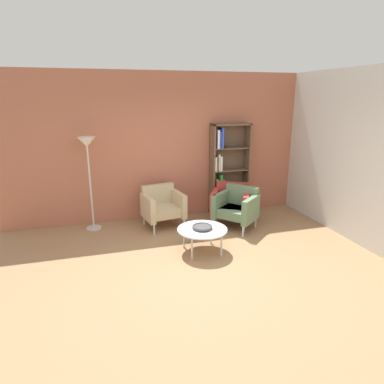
% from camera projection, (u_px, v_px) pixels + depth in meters
% --- Properties ---
extents(ground_plane, '(8.32, 8.32, 0.00)m').
position_uv_depth(ground_plane, '(204.00, 271.00, 4.86)').
color(ground_plane, '#9E7751').
extents(brick_back_panel, '(6.40, 0.12, 2.90)m').
position_uv_depth(brick_back_panel, '(166.00, 147.00, 6.73)').
color(brick_back_panel, '#B2664C').
rests_on(brick_back_panel, ground_plane).
extents(plaster_right_partition, '(0.12, 5.20, 2.90)m').
position_uv_depth(plaster_right_partition, '(351.00, 155.00, 5.77)').
color(plaster_right_partition, silver).
rests_on(plaster_right_partition, ground_plane).
extents(bookshelf_tall, '(0.80, 0.30, 1.90)m').
position_uv_depth(bookshelf_tall, '(225.00, 171.00, 6.99)').
color(bookshelf_tall, brown).
rests_on(bookshelf_tall, ground_plane).
extents(coffee_table_low, '(0.80, 0.80, 0.40)m').
position_uv_depth(coffee_table_low, '(202.00, 230.00, 5.35)').
color(coffee_table_low, silver).
rests_on(coffee_table_low, ground_plane).
extents(decorative_bowl, '(0.32, 0.32, 0.05)m').
position_uv_depth(decorative_bowl, '(202.00, 227.00, 5.33)').
color(decorative_bowl, '#4C4C51').
rests_on(decorative_bowl, coffee_table_low).
extents(armchair_spare_guest, '(0.82, 0.77, 0.78)m').
position_uv_depth(armchair_spare_guest, '(162.00, 205.00, 6.42)').
color(armchair_spare_guest, '#C6B289').
rests_on(armchair_spare_guest, ground_plane).
extents(armchair_near_window, '(0.94, 0.95, 0.78)m').
position_uv_depth(armchair_near_window, '(237.00, 207.00, 6.35)').
color(armchair_near_window, slate).
rests_on(armchair_near_window, ground_plane).
extents(armchair_corner_red, '(0.93, 0.91, 0.78)m').
position_uv_depth(armchair_corner_red, '(231.00, 203.00, 6.56)').
color(armchair_corner_red, '#B73833').
rests_on(armchair_corner_red, ground_plane).
extents(floor_lamp_torchiere, '(0.32, 0.32, 1.74)m').
position_uv_depth(floor_lamp_torchiere, '(88.00, 153.00, 6.00)').
color(floor_lamp_torchiere, silver).
rests_on(floor_lamp_torchiere, ground_plane).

